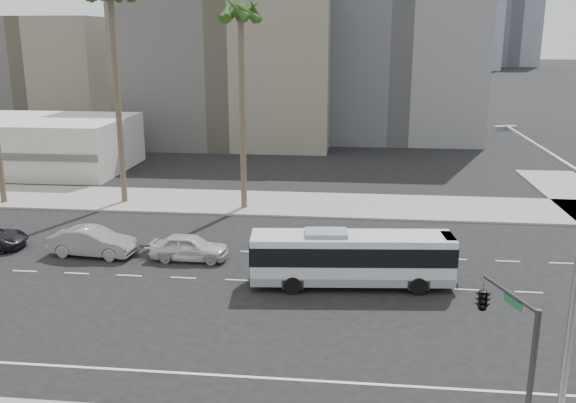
# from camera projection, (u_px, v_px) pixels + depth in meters

# --- Properties ---
(ground) EXTENTS (700.00, 700.00, 0.00)m
(ground) POSITION_uv_depth(u_px,v_px,m) (294.00, 283.00, 32.48)
(ground) COLOR black
(ground) RESTS_ON ground
(sidewalk_north) EXTENTS (120.00, 7.00, 0.15)m
(sidewalk_north) POSITION_uv_depth(u_px,v_px,m) (314.00, 204.00, 47.35)
(sidewalk_north) COLOR gray
(sidewalk_north) RESTS_ON ground
(commercial_low) EXTENTS (22.00, 12.16, 5.00)m
(commercial_low) POSITION_uv_depth(u_px,v_px,m) (14.00, 144.00, 59.92)
(commercial_low) COLOR beige
(commercial_low) RESTS_ON ground
(midrise_beige_west) EXTENTS (24.00, 18.00, 18.00)m
(midrise_beige_west) POSITION_uv_depth(u_px,v_px,m) (232.00, 67.00, 74.62)
(midrise_beige_west) COLOR #5E5A54
(midrise_beige_west) RESTS_ON ground
(midrise_gray_center) EXTENTS (20.00, 20.00, 26.00)m
(midrise_gray_center) POSITION_uv_depth(u_px,v_px,m) (397.00, 33.00, 78.22)
(midrise_gray_center) COLOR #5A5B61
(midrise_gray_center) RESTS_ON ground
(midrise_beige_far) EXTENTS (18.00, 16.00, 15.00)m
(midrise_beige_far) POSITION_uv_depth(u_px,v_px,m) (49.00, 76.00, 82.52)
(midrise_beige_far) COLOR #5E5A54
(midrise_beige_far) RESTS_ON ground
(city_bus) EXTENTS (10.57, 3.27, 2.99)m
(city_bus) POSITION_uv_depth(u_px,v_px,m) (352.00, 257.00, 31.71)
(city_bus) COLOR silver
(city_bus) RESTS_ON ground
(car_a) EXTENTS (1.86, 4.53, 1.54)m
(car_a) POSITION_uv_depth(u_px,v_px,m) (189.00, 247.00, 35.65)
(car_a) COLOR silver
(car_a) RESTS_ON ground
(car_b) EXTENTS (2.23, 5.24, 1.68)m
(car_b) POSITION_uv_depth(u_px,v_px,m) (93.00, 242.00, 36.35)
(car_b) COLOR gray
(car_b) RESTS_ON ground
(streetlight_corner) EXTENTS (1.76, 4.52, 9.80)m
(streetlight_corner) POSITION_uv_depth(u_px,v_px,m) (562.00, 297.00, 17.19)
(streetlight_corner) COLOR slate
(streetlight_corner) RESTS_ON ground
(traffic_signal) EXTENTS (2.41, 3.34, 5.22)m
(traffic_signal) POSITION_uv_depth(u_px,v_px,m) (488.00, 302.00, 19.63)
(traffic_signal) COLOR #262628
(traffic_signal) RESTS_ON ground
(palm_near) EXTENTS (4.57, 4.57, 15.40)m
(palm_near) POSITION_uv_depth(u_px,v_px,m) (241.00, 16.00, 42.84)
(palm_near) COLOR brown
(palm_near) RESTS_ON ground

